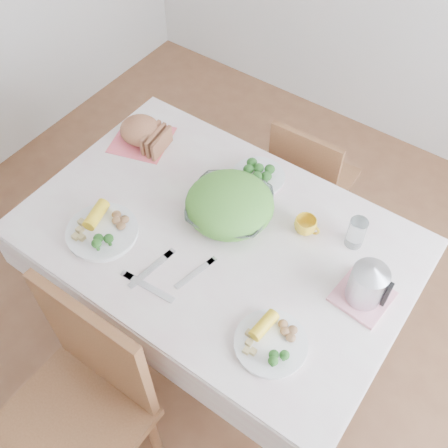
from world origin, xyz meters
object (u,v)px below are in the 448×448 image
Objects in this scene: chair_near at (72,431)px; chair_far at (315,171)px; dinner_plate_left at (102,232)px; electric_kettle at (369,280)px; dining_table at (218,285)px; dinner_plate_right at (271,343)px; salad_bowl at (230,208)px; yellow_mug at (305,225)px.

chair_near is 1.63m from chair_far.
dinner_plate_left is 1.02m from electric_kettle.
dining_table is 0.85m from chair_near.
dinner_plate_left is (-0.33, 0.58, 0.31)m from chair_near.
dinner_plate_left is 0.79m from dinner_plate_right.
chair_far is at bearing 135.50° from electric_kettle.
dining_table is 0.64m from dinner_plate_right.
chair_far is at bearing 87.16° from chair_near.
dining_table is 1.33× the size of chair_near.
chair_near is at bearing -128.99° from dinner_plate_right.
salad_bowl is 0.31m from yellow_mug.
chair_near is at bearing -91.35° from salad_bowl.
electric_kettle reaches higher than dinner_plate_right.
salad_bowl is at bearing 88.43° from chair_near.
yellow_mug reaches higher than dinner_plate_left.
yellow_mug is (0.24, -0.58, 0.33)m from chair_far.
salad_bowl is 1.18× the size of dinner_plate_left.
chair_near is 1.01m from salad_bowl.
dinner_plate_right is at bearing 50.79° from chair_near.
dinner_plate_left is (-0.36, -0.26, 0.40)m from dining_table.
dinner_plate_right is 0.40m from electric_kettle.
dining_table is at bearing 147.07° from dinner_plate_right.
chair_far reaches higher than dining_table.
salad_bowl reaches higher than dinner_plate_left.
electric_kettle reaches higher than yellow_mug.
chair_near is 1.15m from yellow_mug.
dinner_plate_right is at bearing -72.90° from yellow_mug.
salad_bowl is (-0.02, 0.11, 0.43)m from dining_table.
yellow_mug is at bearing 38.03° from dining_table.
dining_table is 0.80m from chair_far.
yellow_mug is at bearing 110.20° from chair_far.
electric_kettle is (0.59, 0.07, 0.51)m from dining_table.
yellow_mug is (0.64, 0.47, 0.02)m from dinner_plate_left.
chair_near is 1.27× the size of chair_far.
chair_far is 0.71m from yellow_mug.
electric_kettle is at bearing 63.77° from dinner_plate_right.
chair_near reaches higher than chair_far.
yellow_mug is 0.36m from electric_kettle.
chair_far reaches higher than dinner_plate_left.
salad_bowl is at bearing 98.36° from dining_table.
electric_kettle is (0.61, -0.04, 0.08)m from salad_bowl.
electric_kettle reaches higher than chair_far.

